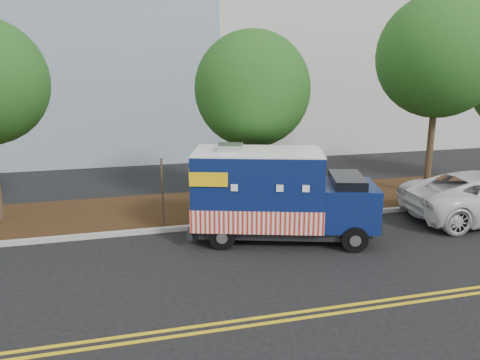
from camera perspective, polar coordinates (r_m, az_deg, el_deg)
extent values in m
plane|color=black|center=(14.51, 0.15, -7.43)|extent=(120.00, 120.00, 0.00)
cube|color=#9E9E99|center=(15.76, -1.16, -5.38)|extent=(120.00, 0.18, 0.15)
cube|color=#301E0D|center=(17.71, -2.75, -3.20)|extent=(120.00, 4.00, 0.15)
cube|color=gold|center=(10.68, 6.50, -15.81)|extent=(120.00, 0.10, 0.01)
cube|color=gold|center=(10.48, 7.01, -16.45)|extent=(120.00, 0.10, 0.01)
cylinder|color=#38281C|center=(17.26, 1.47, 1.93)|extent=(0.26, 0.26, 3.39)
sphere|color=#1A5217|center=(16.91, 1.53, 11.02)|extent=(4.14, 4.14, 4.14)
cylinder|color=#38281C|center=(20.07, 22.18, 4.09)|extent=(0.26, 0.26, 4.42)
sphere|color=#1A5217|center=(19.83, 23.10, 13.75)|extent=(4.69, 4.69, 4.69)
cube|color=#473828|center=(15.27, -9.41, -1.79)|extent=(0.06, 0.06, 2.40)
cube|color=black|center=(14.62, 5.33, -5.73)|extent=(5.39, 3.20, 0.26)
cube|color=#0A194C|center=(14.23, 2.15, -0.92)|extent=(4.28, 3.16, 2.19)
cube|color=red|center=(14.45, 2.12, -3.89)|extent=(4.33, 3.22, 0.68)
cube|color=white|center=(13.99, 2.19, 3.49)|extent=(4.28, 3.16, 0.05)
cube|color=#B7B7BA|center=(14.00, -1.17, 4.00)|extent=(0.92, 0.92, 0.20)
cube|color=#0A194C|center=(14.60, 12.94, -2.94)|extent=(2.16, 2.36, 1.28)
cube|color=black|center=(14.43, 12.89, -0.62)|extent=(1.41, 1.97, 0.59)
cube|color=black|center=(14.89, 16.04, -4.53)|extent=(0.62, 1.76, 0.27)
cube|color=black|center=(14.75, -5.56, -5.44)|extent=(0.78, 2.00, 0.26)
cube|color=#B7B7BA|center=(14.38, -5.57, -0.64)|extent=(0.53, 1.57, 1.73)
cube|color=#B7B7BA|center=(15.27, 3.24, 0.28)|extent=(1.57, 0.53, 1.00)
cube|color=yellow|center=(13.15, -3.87, 0.06)|extent=(1.05, 0.35, 0.41)
cube|color=yellow|center=(15.25, -2.92, 2.02)|extent=(1.05, 0.35, 0.41)
cylinder|color=black|center=(13.99, 13.78, -7.02)|extent=(0.81, 0.48, 0.77)
cylinder|color=black|center=(15.71, 12.55, -4.60)|extent=(0.81, 0.48, 0.77)
cylinder|color=black|center=(13.79, -2.16, -6.92)|extent=(0.81, 0.48, 0.77)
cylinder|color=black|center=(15.53, -1.55, -4.48)|extent=(0.81, 0.48, 0.77)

